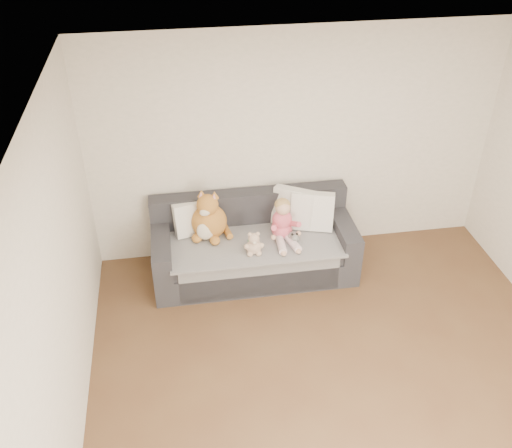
{
  "coord_description": "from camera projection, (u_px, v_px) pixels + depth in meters",
  "views": [
    {
      "loc": [
        -1.32,
        -2.98,
        4.06
      ],
      "look_at": [
        -0.53,
        1.87,
        0.75
      ],
      "focal_mm": 40.0,
      "sensor_mm": 36.0,
      "label": 1
    }
  ],
  "objects": [
    {
      "name": "cushion_right_front",
      "position": [
        312.0,
        211.0,
        6.25
      ],
      "size": [
        0.51,
        0.34,
        0.44
      ],
      "rotation": [
        0.0,
        0.0,
        -0.3
      ],
      "color": "white",
      "rests_on": "sofa"
    },
    {
      "name": "teddy_bear",
      "position": [
        254.0,
        245.0,
        5.91
      ],
      "size": [
        0.21,
        0.16,
        0.27
      ],
      "rotation": [
        0.0,
        0.0,
        -0.05
      ],
      "color": "tan",
      "rests_on": "sofa"
    },
    {
      "name": "cushion_left",
      "position": [
        193.0,
        218.0,
        6.18
      ],
      "size": [
        0.44,
        0.27,
        0.38
      ],
      "rotation": [
        0.0,
        0.0,
        0.24
      ],
      "color": "white",
      "rests_on": "sofa"
    },
    {
      "name": "plush_cat",
      "position": [
        209.0,
        220.0,
        6.11
      ],
      "size": [
        0.45,
        0.41,
        0.59
      ],
      "rotation": [
        0.0,
        0.0,
        -0.37
      ],
      "color": "#A26E24",
      "rests_on": "sofa"
    },
    {
      "name": "room_shell",
      "position": [
        352.0,
        261.0,
        4.5
      ],
      "size": [
        5.0,
        5.0,
        5.0
      ],
      "color": "brown",
      "rests_on": "ground"
    },
    {
      "name": "sofa",
      "position": [
        253.0,
        247.0,
        6.33
      ],
      "size": [
        2.2,
        0.94,
        0.85
      ],
      "color": "#28282D",
      "rests_on": "ground"
    },
    {
      "name": "plush_cow",
      "position": [
        293.0,
        237.0,
        6.09
      ],
      "size": [
        0.13,
        0.19,
        0.16
      ],
      "rotation": [
        0.0,
        0.0,
        -0.02
      ],
      "color": "white",
      "rests_on": "sofa"
    },
    {
      "name": "toddler",
      "position": [
        283.0,
        223.0,
        6.08
      ],
      "size": [
        0.34,
        0.49,
        0.48
      ],
      "rotation": [
        0.0,
        0.0,
        0.09
      ],
      "color": "#CD487E",
      "rests_on": "sofa"
    },
    {
      "name": "cushion_right_back",
      "position": [
        294.0,
        207.0,
        6.31
      ],
      "size": [
        0.51,
        0.42,
        0.44
      ],
      "rotation": [
        0.0,
        0.0,
        -0.54
      ],
      "color": "white",
      "rests_on": "sofa"
    },
    {
      "name": "sippy_cup",
      "position": [
        252.0,
        242.0,
        6.03
      ],
      "size": [
        0.09,
        0.08,
        0.11
      ],
      "rotation": [
        0.0,
        0.0,
        -0.42
      ],
      "color": "#6E3BA1",
      "rests_on": "sofa"
    }
  ]
}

